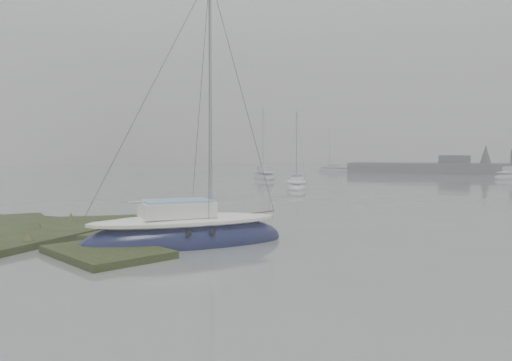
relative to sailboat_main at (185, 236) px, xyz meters
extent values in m
plane|color=slate|center=(-1.73, 28.19, -0.29)|extent=(160.00, 160.00, 0.00)
cube|color=#424247|center=(8.27, 59.19, 1.11)|extent=(4.00, 3.00, 2.20)
cone|color=#384238|center=(12.27, 61.19, 1.91)|extent=(2.00, 2.00, 3.50)
ellipsoid|color=#13173A|center=(0.01, 0.01, -0.17)|extent=(6.19, 6.07, 1.59)
ellipsoid|color=white|center=(0.01, 0.01, 0.46)|extent=(5.29, 5.18, 0.45)
cube|color=white|center=(-0.19, -0.18, 0.85)|extent=(2.58, 2.56, 0.47)
cube|color=#7EB2C9|center=(-0.19, -0.18, 1.11)|extent=(2.38, 2.36, 0.07)
cylinder|color=#939399|center=(0.62, 0.59, 4.52)|extent=(0.10, 0.10, 7.46)
cylinder|color=#939399|center=(-0.33, -0.31, 1.11)|extent=(1.94, 1.87, 0.08)
ellipsoid|color=white|center=(-3.74, 24.73, -0.20)|extent=(2.93, 5.03, 1.16)
ellipsoid|color=white|center=(-3.74, 24.73, 0.26)|extent=(2.45, 4.35, 0.33)
cube|color=white|center=(-3.68, 24.54, 0.55)|extent=(1.47, 1.87, 0.34)
cube|color=navy|center=(-3.68, 24.54, 0.74)|extent=(1.36, 1.72, 0.05)
cylinder|color=#939399|center=(-3.92, 25.32, 3.23)|extent=(0.08, 0.08, 5.46)
cylinder|color=#939399|center=(-3.63, 24.41, 0.74)|extent=(0.63, 1.84, 0.06)
ellipsoid|color=#B2B5BB|center=(-11.39, 37.88, -0.18)|extent=(4.96, 6.38, 1.51)
ellipsoid|color=silver|center=(-11.39, 37.88, 0.43)|extent=(4.20, 5.49, 0.43)
cube|color=silver|center=(-11.25, 37.65, 0.80)|extent=(2.24, 2.51, 0.44)
cube|color=#ADB2B9|center=(-11.25, 37.65, 1.05)|extent=(2.07, 2.32, 0.07)
cylinder|color=#939399|center=(-11.80, 38.56, 4.29)|extent=(0.10, 0.10, 7.11)
cylinder|color=#939399|center=(-11.16, 37.50, 1.05)|extent=(1.35, 2.17, 0.08)
ellipsoid|color=silver|center=(-8.73, 60.80, -0.20)|extent=(5.48, 3.45, 1.27)
ellipsoid|color=silver|center=(-8.73, 60.80, 0.31)|extent=(4.73, 2.89, 0.36)
cube|color=silver|center=(-8.52, 60.72, 0.62)|extent=(2.07, 1.68, 0.37)
cube|color=#B1B4BE|center=(-8.52, 60.72, 0.83)|extent=(1.90, 1.56, 0.06)
cylinder|color=#939399|center=(-9.36, 61.03, 3.55)|extent=(0.08, 0.08, 5.96)
cylinder|color=#939399|center=(-8.38, 60.66, 0.83)|extent=(1.97, 0.80, 0.07)
camera|label=1|loc=(7.80, -13.80, 2.65)|focal=35.00mm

